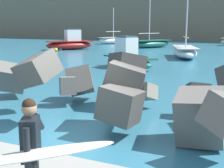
# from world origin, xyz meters

# --- Properties ---
(ground_plane) EXTENTS (400.00, 400.00, 0.00)m
(ground_plane) POSITION_xyz_m (0.00, 0.00, 0.00)
(ground_plane) COLOR #2D6B84
(breakwater_jetty) EXTENTS (32.88, 6.37, 2.85)m
(breakwater_jetty) POSITION_xyz_m (1.37, 1.31, 1.22)
(breakwater_jetty) COLOR #3D3A38
(breakwater_jetty) RESTS_ON ground
(surfer_with_board) EXTENTS (2.01, 1.50, 1.78)m
(surfer_with_board) POSITION_xyz_m (1.54, -3.91, 1.28)
(surfer_with_board) COLOR black
(surfer_with_board) RESTS_ON walkway_path
(boat_near_left) EXTENTS (5.31, 5.91, 2.53)m
(boat_near_left) POSITION_xyz_m (-16.44, 25.72, 0.79)
(boat_near_left) COLOR maroon
(boat_near_left) RESTS_ON ground
(boat_near_centre) EXTENTS (4.89, 6.20, 7.93)m
(boat_near_centre) POSITION_xyz_m (-8.27, 33.16, 0.57)
(boat_near_centre) COLOR #1E6656
(boat_near_centre) RESTS_ON ground
(boat_near_right) EXTENTS (4.84, 4.02, 2.26)m
(boat_near_right) POSITION_xyz_m (-3.71, 13.03, 0.68)
(boat_near_right) COLOR #1E6656
(boat_near_right) RESTS_ON ground
(boat_far_left) EXTENTS (3.90, 6.52, 5.91)m
(boat_far_left) POSITION_xyz_m (-1.53, 21.73, 0.56)
(boat_far_left) COLOR white
(boat_far_left) RESTS_ON ground
(boat_far_right) EXTENTS (3.66, 5.07, 5.73)m
(boat_far_right) POSITION_xyz_m (-16.67, 38.57, 0.59)
(boat_far_right) COLOR white
(boat_far_right) RESTS_ON ground
(mooring_buoy_inner) EXTENTS (0.44, 0.44, 0.44)m
(mooring_buoy_inner) POSITION_xyz_m (-16.97, 24.37, 0.22)
(mooring_buoy_inner) COLOR silver
(mooring_buoy_inner) RESTS_ON ground
(mooring_buoy_middle) EXTENTS (0.44, 0.44, 0.44)m
(mooring_buoy_middle) POSITION_xyz_m (-16.34, 22.47, 0.22)
(mooring_buoy_middle) COLOR yellow
(mooring_buoy_middle) RESTS_ON ground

